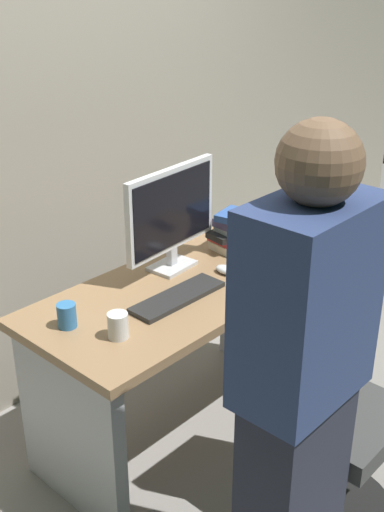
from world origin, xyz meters
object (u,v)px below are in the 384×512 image
object	(u,v)px
monitor	(172,213)
cup_near_keyboard	(118,326)
person_at_desk	(300,395)
book_stack	(233,232)
mouse	(226,270)
desk	(184,332)
cup_by_monitor	(67,316)
keyboard	(178,297)
cell_phone	(288,264)
office_chair	(323,417)

from	to	relation	value
monitor	cup_near_keyboard	size ratio (longest dim) A/B	5.60
person_at_desk	book_stack	xyz separation A→B (m)	(0.85, 0.94, -0.02)
person_at_desk	mouse	bearing A→B (deg)	51.84
desk	cup_by_monitor	xyz separation A→B (m)	(-0.53, 0.09, 0.28)
cup_near_keyboard	cup_by_monitor	world-z (taller)	cup_near_keyboard
keyboard	cell_phone	size ratio (longest dim) A/B	2.99
office_chair	person_at_desk	distance (m)	0.61
desk	cup_by_monitor	distance (m)	0.61
keyboard	cup_near_keyboard	size ratio (longest dim) A/B	4.45
keyboard	cell_phone	xyz separation A→B (m)	(0.56, -0.14, -0.01)
keyboard	book_stack	size ratio (longest dim) A/B	1.85
cup_by_monitor	book_stack	world-z (taller)	book_stack
cup_by_monitor	mouse	bearing A→B (deg)	-11.24
person_at_desk	cup_by_monitor	distance (m)	0.95
desk	keyboard	xyz separation A→B (m)	(-0.10, -0.07, 0.24)
monitor	cup_near_keyboard	world-z (taller)	monitor
book_stack	monitor	bearing A→B (deg)	169.62
person_at_desk	monitor	size ratio (longest dim) A/B	3.03
office_chair	mouse	distance (m)	0.75
mouse	book_stack	xyz separation A→B (m)	(0.23, 0.15, 0.07)
keyboard	cup_by_monitor	size ratio (longest dim) A/B	4.59
monitor	office_chair	bearing A→B (deg)	-95.42
book_stack	cell_phone	size ratio (longest dim) A/B	1.61
person_at_desk	office_chair	bearing A→B (deg)	19.15
cell_phone	cup_by_monitor	bearing A→B (deg)	146.94
office_chair	cell_phone	bearing A→B (deg)	47.63
desk	monitor	xyz separation A→B (m)	(0.09, 0.15, 0.49)
cup_near_keyboard	cup_by_monitor	size ratio (longest dim) A/B	1.03
monitor	mouse	xyz separation A→B (m)	(0.12, -0.21, -0.24)
cup_near_keyboard	mouse	bearing A→B (deg)	4.14
desk	cup_near_keyboard	size ratio (longest dim) A/B	14.21
mouse	desk	bearing A→B (deg)	163.82
person_at_desk	cup_near_keyboard	bearing A→B (deg)	92.79
office_chair	cup_near_keyboard	bearing A→B (deg)	127.79
mouse	cell_phone	distance (m)	0.30
office_chair	cup_by_monitor	distance (m)	1.02
person_at_desk	monitor	xyz separation A→B (m)	(0.51, 1.01, 0.15)
mouse	cup_by_monitor	world-z (taller)	cup_by_monitor
desk	office_chair	bearing A→B (deg)	-89.27
book_stack	cup_by_monitor	bearing A→B (deg)	-179.94
cup_near_keyboard	keyboard	bearing A→B (deg)	6.39
cup_by_monitor	keyboard	bearing A→B (deg)	-19.91
person_at_desk	mouse	distance (m)	1.01
person_at_desk	cup_near_keyboard	distance (m)	0.75
monitor	cup_by_monitor	size ratio (longest dim) A/B	5.77
person_at_desk	cup_near_keyboard	xyz separation A→B (m)	(-0.04, 0.75, -0.06)
desk	cup_by_monitor	bearing A→B (deg)	170.72
mouse	monitor	bearing A→B (deg)	118.72
desk	cup_by_monitor	world-z (taller)	cup_by_monitor
office_chair	cup_by_monitor	bearing A→B (deg)	124.37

